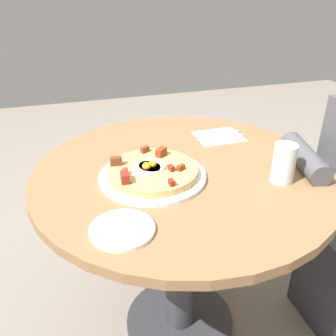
% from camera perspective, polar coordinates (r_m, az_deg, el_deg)
% --- Properties ---
extents(ground_plane, '(6.00, 6.00, 0.00)m').
position_cam_1_polar(ground_plane, '(1.65, 1.77, -22.60)').
color(ground_plane, gray).
extents(dining_table, '(0.96, 0.96, 0.71)m').
position_cam_1_polar(dining_table, '(1.27, 2.14, -6.94)').
color(dining_table, olive).
rests_on(dining_table, ground_plane).
extents(pizza_plate, '(0.33, 0.33, 0.01)m').
position_cam_1_polar(pizza_plate, '(1.13, -2.38, -1.24)').
color(pizza_plate, white).
rests_on(pizza_plate, dining_table).
extents(breakfast_pizza, '(0.28, 0.28, 0.05)m').
position_cam_1_polar(breakfast_pizza, '(1.12, -2.51, -0.39)').
color(breakfast_pizza, tan).
rests_on(breakfast_pizza, pizza_plate).
extents(bread_plate, '(0.16, 0.16, 0.01)m').
position_cam_1_polar(bread_plate, '(0.92, -7.08, -9.38)').
color(bread_plate, white).
rests_on(bread_plate, dining_table).
extents(napkin, '(0.17, 0.14, 0.00)m').
position_cam_1_polar(napkin, '(1.42, 7.86, 4.83)').
color(napkin, white).
rests_on(napkin, dining_table).
extents(fork, '(0.18, 0.01, 0.00)m').
position_cam_1_polar(fork, '(1.44, 7.58, 5.27)').
color(fork, silver).
rests_on(fork, napkin).
extents(knife, '(0.18, 0.01, 0.00)m').
position_cam_1_polar(knife, '(1.41, 8.17, 4.71)').
color(knife, silver).
rests_on(knife, napkin).
extents(water_glass, '(0.07, 0.07, 0.12)m').
position_cam_1_polar(water_glass, '(1.14, 17.43, 0.73)').
color(water_glass, silver).
rests_on(water_glass, dining_table).
extents(salt_shaker, '(0.03, 0.03, 0.05)m').
position_cam_1_polar(salt_shaker, '(1.35, 18.34, 3.33)').
color(salt_shaker, white).
rests_on(salt_shaker, dining_table).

